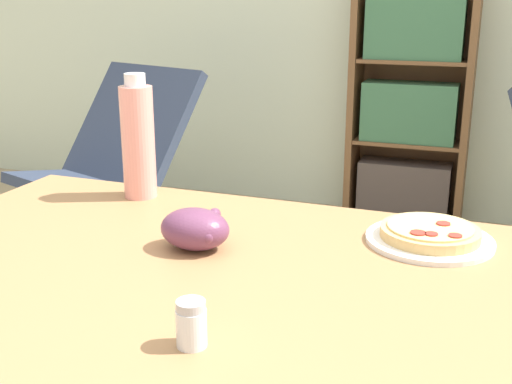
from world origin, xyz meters
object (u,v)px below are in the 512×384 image
salt_shaker (191,324)px  bookshelf (409,108)px  pizza_on_plate (430,235)px  lounge_chair_near (108,195)px  drink_bottle (138,140)px  grape_bunch (197,228)px

salt_shaker → bookshelf: bearing=91.3°
pizza_on_plate → lounge_chair_near: bearing=140.6°
pizza_on_plate → salt_shaker: salt_shaker is taller
salt_shaker → lounge_chair_near: size_ratio=0.07×
bookshelf → drink_bottle: bearing=-99.0°
drink_bottle → bookshelf: (0.35, 2.21, -0.25)m
drink_bottle → salt_shaker: bearing=-54.4°
pizza_on_plate → drink_bottle: drink_bottle is taller
pizza_on_plate → lounge_chair_near: (-1.62, 1.33, -0.48)m
grape_bunch → drink_bottle: drink_bottle is taller
pizza_on_plate → bookshelf: (-0.33, 2.28, -0.13)m
salt_shaker → bookshelf: bookshelf is taller
grape_bunch → salt_shaker: size_ratio=2.00×
pizza_on_plate → grape_bunch: (-0.41, -0.18, 0.02)m
drink_bottle → bookshelf: bearing=81.0°
grape_bunch → salt_shaker: (0.15, -0.33, -0.01)m
lounge_chair_near → bookshelf: bookshelf is taller
pizza_on_plate → bookshelf: 2.30m
pizza_on_plate → lounge_chair_near: 2.15m
salt_shaker → drink_bottle: bearing=125.6°
grape_bunch → pizza_on_plate: bearing=23.7°
drink_bottle → lounge_chair_near: drink_bottle is taller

